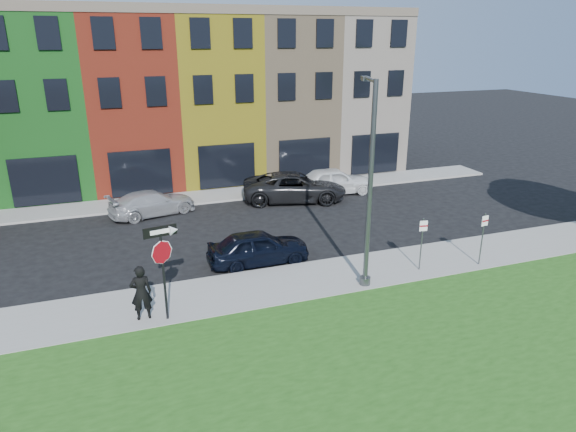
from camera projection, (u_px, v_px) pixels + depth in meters
name	position (u px, v px, depth m)	size (l,w,h in m)	color
ground	(342.00, 321.00, 16.92)	(120.00, 120.00, 0.00)	black
sidewalk_near	(355.00, 273.00, 20.20)	(40.00, 3.00, 0.12)	gray
sidewalk_far	(181.00, 199.00, 29.26)	(40.00, 2.40, 0.12)	gray
rowhouse_block	(169.00, 99.00, 33.26)	(30.00, 10.12, 10.00)	beige
stop_sign	(162.00, 254.00, 16.06)	(1.04, 0.21, 3.24)	black
man	(141.00, 293.00, 16.54)	(0.70, 0.47, 1.88)	black
sedan_near	(258.00, 247.00, 20.99)	(4.14, 1.67, 1.41)	black
parked_car_silver	(152.00, 203.00, 26.70)	(4.78, 2.93, 1.29)	#9E9FA2
parked_car_dark	(295.00, 187.00, 28.98)	(6.29, 4.09, 1.61)	black
parked_car_white	(334.00, 181.00, 30.24)	(4.73, 2.16, 1.57)	white
street_lamp	(369.00, 186.00, 18.11)	(1.07, 2.49, 7.44)	#4D5052
parking_sign_a	(422.00, 238.00, 19.91)	(0.32, 0.11, 2.15)	#4D5052
parking_sign_b	(483.00, 233.00, 20.36)	(0.32, 0.10, 2.19)	#4D5052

